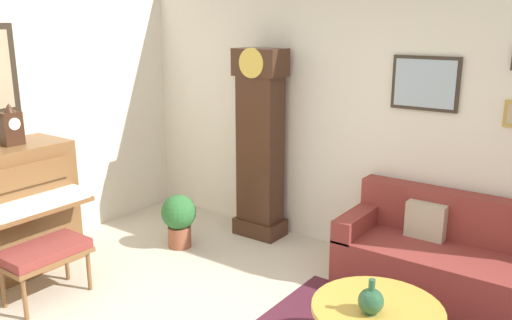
# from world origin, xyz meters

# --- Properties ---
(wall_back) EXTENTS (5.30, 0.13, 2.80)m
(wall_back) POSITION_xyz_m (0.02, 2.40, 1.40)
(wall_back) COLOR silver
(wall_back) RESTS_ON ground_plane
(piano_bench) EXTENTS (0.42, 0.70, 0.48)m
(piano_bench) POSITION_xyz_m (-1.51, -0.10, 0.41)
(piano_bench) COLOR brown
(piano_bench) RESTS_ON ground_plane
(grandfather_clock) EXTENTS (0.52, 0.34, 2.03)m
(grandfather_clock) POSITION_xyz_m (-0.88, 2.10, 0.96)
(grandfather_clock) COLOR #3D2316
(grandfather_clock) RESTS_ON ground_plane
(couch) EXTENTS (1.90, 0.80, 0.84)m
(couch) POSITION_xyz_m (1.24, 1.98, 0.31)
(couch) COLOR maroon
(couch) RESTS_ON ground_plane
(coffee_table) EXTENTS (0.88, 0.88, 0.44)m
(coffee_table) POSITION_xyz_m (1.10, 0.69, 0.41)
(coffee_table) COLOR gold
(coffee_table) RESTS_ON ground_plane
(mantel_clock) EXTENTS (0.13, 0.18, 0.38)m
(mantel_clock) POSITION_xyz_m (-2.23, 0.14, 1.37)
(mantel_clock) COLOR #3D2316
(mantel_clock) RESTS_ON piano
(green_jug) EXTENTS (0.17, 0.17, 0.24)m
(green_jug) POSITION_xyz_m (1.09, 0.59, 0.53)
(green_jug) COLOR #234C33
(green_jug) RESTS_ON coffee_table
(potted_plant) EXTENTS (0.36, 0.36, 0.56)m
(potted_plant) POSITION_xyz_m (-1.36, 1.34, 0.32)
(potted_plant) COLOR #935138
(potted_plant) RESTS_ON ground_plane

